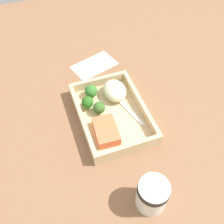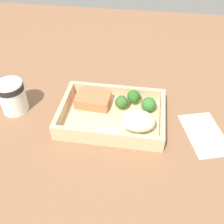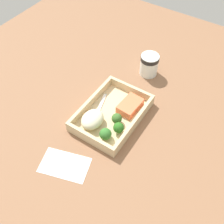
% 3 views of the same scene
% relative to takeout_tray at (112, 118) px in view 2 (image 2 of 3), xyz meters
% --- Properties ---
extents(ground_plane, '(1.60, 1.60, 0.02)m').
position_rel_takeout_tray_xyz_m(ground_plane, '(0.00, 0.00, -0.02)').
color(ground_plane, brown).
extents(takeout_tray, '(0.28, 0.20, 0.01)m').
position_rel_takeout_tray_xyz_m(takeout_tray, '(0.00, 0.00, 0.00)').
color(takeout_tray, '#CEB588').
rests_on(takeout_tray, ground_plane).
extents(tray_rim, '(0.28, 0.20, 0.03)m').
position_rel_takeout_tray_xyz_m(tray_rim, '(0.00, 0.00, 0.02)').
color(tray_rim, '#CEB588').
rests_on(tray_rim, takeout_tray).
extents(salmon_fillet, '(0.10, 0.07, 0.03)m').
position_rel_takeout_tray_xyz_m(salmon_fillet, '(-0.06, 0.04, 0.02)').
color(salmon_fillet, '#ED6E44').
rests_on(salmon_fillet, takeout_tray).
extents(mashed_potatoes, '(0.09, 0.07, 0.05)m').
position_rel_takeout_tray_xyz_m(mashed_potatoes, '(0.07, -0.03, 0.03)').
color(mashed_potatoes, beige).
rests_on(mashed_potatoes, takeout_tray).
extents(broccoli_floret_1, '(0.04, 0.04, 0.04)m').
position_rel_takeout_tray_xyz_m(broccoli_floret_1, '(0.10, 0.04, 0.03)').
color(broccoli_floret_1, '#73A556').
rests_on(broccoli_floret_1, takeout_tray).
extents(broccoli_floret_2, '(0.04, 0.04, 0.04)m').
position_rel_takeout_tray_xyz_m(broccoli_floret_2, '(0.02, 0.03, 0.03)').
color(broccoli_floret_2, '#7F974F').
rests_on(broccoli_floret_2, takeout_tray).
extents(broccoli_floret_3, '(0.04, 0.04, 0.04)m').
position_rel_takeout_tray_xyz_m(broccoli_floret_3, '(0.05, 0.06, 0.03)').
color(broccoli_floret_3, '#89A15C').
rests_on(broccoli_floret_3, takeout_tray).
extents(fork, '(0.16, 0.06, 0.00)m').
position_rel_takeout_tray_xyz_m(fork, '(0.02, -0.05, 0.01)').
color(fork, white).
rests_on(fork, takeout_tray).
extents(paper_cup, '(0.08, 0.08, 0.09)m').
position_rel_takeout_tray_xyz_m(paper_cup, '(-0.28, -0.00, 0.05)').
color(paper_cup, white).
rests_on(paper_cup, ground_plane).
extents(receipt_slip, '(0.13, 0.18, 0.00)m').
position_rel_takeout_tray_xyz_m(receipt_slip, '(0.25, -0.02, -0.00)').
color(receipt_slip, white).
rests_on(receipt_slip, ground_plane).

